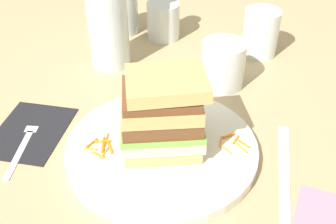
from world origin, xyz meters
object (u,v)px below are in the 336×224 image
object	(u,v)px
juice_glass	(223,67)
napkin_pink	(331,213)
napkin_dark	(30,131)
water_bottle	(106,4)
sandwich	(165,114)
empty_tumbler_2	(163,21)
main_plate	(165,149)
empty_tumbler_0	(261,32)
fork	(25,139)
empty_tumbler_1	(122,12)
knife	(284,172)

from	to	relation	value
juice_glass	napkin_pink	distance (m)	0.33
napkin_dark	water_bottle	distance (m)	0.27
sandwich	napkin_dark	world-z (taller)	sandwich
sandwich	empty_tumbler_2	xyz separation A→B (m)	(-0.07, 0.37, -0.04)
empty_tumbler_2	main_plate	bearing A→B (deg)	-79.78
napkin_dark	empty_tumbler_2	distance (m)	0.39
empty_tumbler_0	empty_tumbler_2	bearing A→B (deg)	169.90
napkin_dark	napkin_pink	world-z (taller)	same
sandwich	napkin_pink	world-z (taller)	sandwich
napkin_dark	juice_glass	bearing A→B (deg)	32.98
fork	empty_tumbler_0	bearing A→B (deg)	43.62
empty_tumbler_1	empty_tumbler_0	bearing A→B (deg)	-9.74
empty_tumbler_1	sandwich	bearing A→B (deg)	-67.13
water_bottle	empty_tumbler_1	xyz separation A→B (m)	(-0.01, 0.14, -0.08)
empty_tumbler_2	napkin_pink	size ratio (longest dim) A/B	0.90
fork	napkin_pink	size ratio (longest dim) A/B	1.89
water_bottle	empty_tumbler_2	distance (m)	0.18
empty_tumbler_1	napkin_pink	world-z (taller)	empty_tumbler_1
knife	empty_tumbler_1	world-z (taller)	empty_tumbler_1
empty_tumbler_2	napkin_dark	bearing A→B (deg)	-113.45
fork	empty_tumbler_1	distance (m)	0.40
empty_tumbler_2	knife	bearing A→B (deg)	-57.54
fork	napkin_pink	xyz separation A→B (m)	(0.46, -0.07, -0.00)
fork	empty_tumbler_2	bearing A→B (deg)	68.04
water_bottle	napkin_pink	world-z (taller)	water_bottle
napkin_dark	empty_tumbler_0	distance (m)	0.49
empty_tumbler_0	water_bottle	bearing A→B (deg)	-162.69
knife	juice_glass	distance (m)	0.25
juice_glass	empty_tumbler_0	bearing A→B (deg)	62.46
knife	juice_glass	xyz separation A→B (m)	(-0.11, 0.22, 0.04)
water_bottle	napkin_pink	bearing A→B (deg)	-40.07
sandwich	main_plate	bearing A→B (deg)	-110.79
knife	juice_glass	world-z (taller)	juice_glass
empty_tumbler_1	napkin_dark	bearing A→B (deg)	-99.05
juice_glass	empty_tumbler_0	xyz separation A→B (m)	(0.07, 0.13, 0.01)
juice_glass	empty_tumbler_0	world-z (taller)	empty_tumbler_0
empty_tumbler_1	napkin_pink	size ratio (longest dim) A/B	1.07
napkin_dark	knife	size ratio (longest dim) A/B	0.72
sandwich	juice_glass	bearing A→B (deg)	70.82
main_plate	fork	bearing A→B (deg)	-178.21
main_plate	water_bottle	size ratio (longest dim) A/B	1.02
empty_tumbler_1	empty_tumbler_2	xyz separation A→B (m)	(0.10, -0.02, -0.01)
juice_glass	napkin_dark	bearing A→B (deg)	-147.02
knife	empty_tumbler_2	size ratio (longest dim) A/B	2.52
empty_tumbler_0	empty_tumbler_2	xyz separation A→B (m)	(-0.21, 0.04, -0.01)
fork	napkin_pink	bearing A→B (deg)	-8.93
main_plate	napkin_pink	bearing A→B (deg)	-18.51
sandwich	fork	size ratio (longest dim) A/B	0.83
main_plate	napkin_pink	xyz separation A→B (m)	(0.23, -0.08, -0.01)
fork	napkin_pink	distance (m)	0.46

